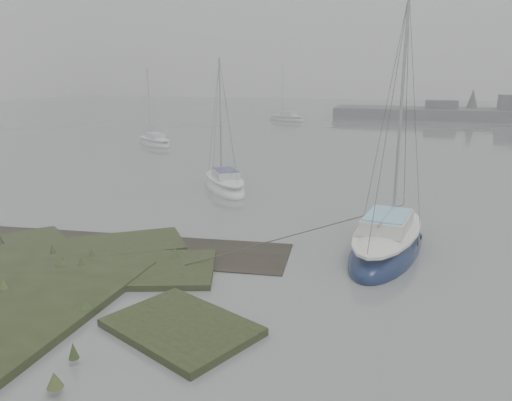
# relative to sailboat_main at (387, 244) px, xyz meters

# --- Properties ---
(ground) EXTENTS (160.00, 160.00, 0.00)m
(ground) POSITION_rel_sailboat_main_xyz_m (-5.13, 23.29, -0.29)
(ground) COLOR slate
(ground) RESTS_ON ground
(sailboat_main) EXTENTS (3.22, 6.92, 9.40)m
(sailboat_main) POSITION_rel_sailboat_main_xyz_m (0.00, 0.00, 0.00)
(sailboat_main) COLOR #0B183B
(sailboat_main) RESTS_ON ground
(sailboat_white) EXTENTS (4.46, 5.33, 7.47)m
(sailboat_white) POSITION_rel_sailboat_main_xyz_m (-8.80, 7.42, -0.06)
(sailboat_white) COLOR silver
(sailboat_white) RESTS_ON ground
(sailboat_far_a) EXTENTS (5.02, 4.25, 7.06)m
(sailboat_far_a) POSITION_rel_sailboat_main_xyz_m (-20.34, 21.42, -0.07)
(sailboat_far_a) COLOR silver
(sailboat_far_a) RESTS_ON ground
(sailboat_far_c) EXTENTS (5.67, 3.89, 7.65)m
(sailboat_far_c) POSITION_rel_sailboat_main_xyz_m (-14.36, 46.20, -0.05)
(sailboat_far_c) COLOR #A8ADB1
(sailboat_far_c) RESTS_ON ground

